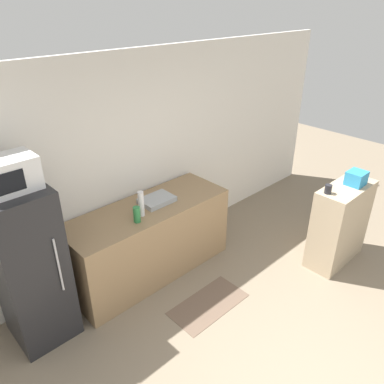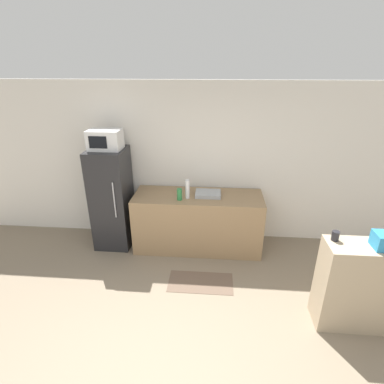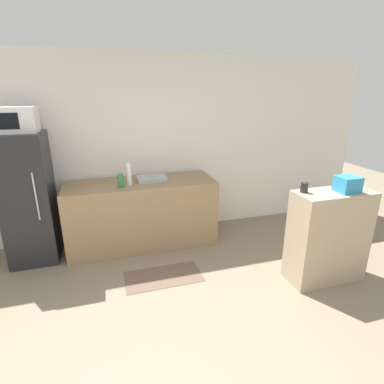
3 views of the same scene
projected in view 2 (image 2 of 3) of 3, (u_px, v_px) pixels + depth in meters
wall_back at (184, 164)px, 4.92m from camera, size 8.00×0.06×2.60m
refrigerator at (112, 199)px, 4.82m from camera, size 0.56×0.63×1.63m
microwave at (105, 140)px, 4.43m from camera, size 0.48×0.34×0.29m
counter at (198, 221)px, 4.85m from camera, size 2.02×0.71×0.92m
sink_basin at (208, 194)px, 4.65m from camera, size 0.39×0.29×0.06m
bottle_tall at (187, 189)px, 4.52m from camera, size 0.07×0.07×0.30m
bottle_short at (180, 194)px, 4.49m from camera, size 0.08×0.08×0.18m
shelf_cabinet at (359, 286)px, 3.35m from camera, size 0.87×0.38×1.06m
jar at (335, 236)px, 3.21m from camera, size 0.08×0.08×0.11m
kitchen_rug at (201, 282)px, 4.18m from camera, size 0.90×0.46×0.01m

